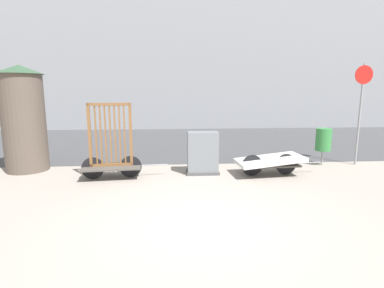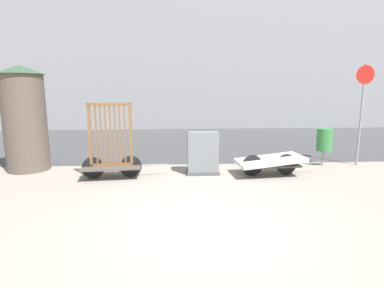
% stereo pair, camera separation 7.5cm
% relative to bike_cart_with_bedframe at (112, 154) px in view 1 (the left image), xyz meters
% --- Properties ---
extents(ground_plane, '(60.00, 60.00, 0.00)m').
position_rel_bike_cart_with_bedframe_xyz_m(ground_plane, '(2.03, -2.79, -0.62)').
color(ground_plane, gray).
extents(road_strip, '(56.00, 8.55, 0.01)m').
position_rel_bike_cart_with_bedframe_xyz_m(road_strip, '(2.03, 5.58, -0.62)').
color(road_strip, '#424244').
rests_on(road_strip, ground_plane).
extents(building_facade, '(48.00, 4.00, 10.27)m').
position_rel_bike_cart_with_bedframe_xyz_m(building_facade, '(2.03, 11.86, 4.51)').
color(building_facade, gray).
rests_on(building_facade, ground_plane).
extents(bike_cart_with_bedframe, '(2.17, 0.91, 1.91)m').
position_rel_bike_cart_with_bedframe_xyz_m(bike_cart_with_bedframe, '(0.00, 0.00, 0.00)').
color(bike_cart_with_bedframe, '#4C4742').
rests_on(bike_cart_with_bedframe, ground_plane).
extents(bike_cart_with_mattress, '(2.29, 1.04, 0.56)m').
position_rel_bike_cart_with_bedframe_xyz_m(bike_cart_with_mattress, '(4.08, -0.00, -0.25)').
color(bike_cart_with_mattress, '#4C4742').
rests_on(bike_cart_with_mattress, ground_plane).
extents(utility_cabinet, '(0.86, 0.48, 1.13)m').
position_rel_bike_cart_with_bedframe_xyz_m(utility_cabinet, '(2.34, 0.27, -0.10)').
color(utility_cabinet, '#4C4C4C').
rests_on(utility_cabinet, ground_plane).
extents(trash_bin, '(0.44, 0.44, 1.10)m').
position_rel_bike_cart_with_bedframe_xyz_m(trash_bin, '(6.01, 0.95, 0.15)').
color(trash_bin, gray).
rests_on(trash_bin, ground_plane).
extents(sign_post, '(0.53, 0.06, 2.97)m').
position_rel_bike_cart_with_bedframe_xyz_m(sign_post, '(7.05, 0.95, 1.27)').
color(sign_post, gray).
rests_on(sign_post, ground_plane).
extents(advertising_column, '(1.24, 1.24, 2.88)m').
position_rel_bike_cart_with_bedframe_xyz_m(advertising_column, '(-2.51, 0.95, 0.85)').
color(advertising_column, brown).
rests_on(advertising_column, ground_plane).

